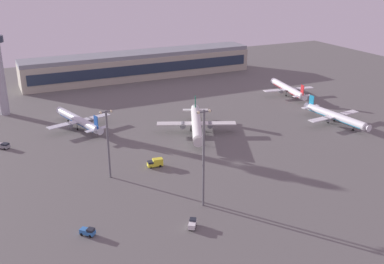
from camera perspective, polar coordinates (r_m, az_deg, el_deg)
The scene contains 12 objects.
ground_plane at distance 170.16m, azimuth 5.74°, elevation -3.95°, with size 416.00×416.00×0.00m, color #605E5B.
terminal_building at distance 295.45m, azimuth -6.55°, elevation 8.37°, with size 147.34×22.40×16.40m.
airplane_mid_apron at distance 219.08m, azimuth 17.52°, elevation 1.92°, with size 29.64×38.02×9.75m.
airplane_near_gate at distance 197.43m, azimuth 0.56°, elevation 1.08°, with size 33.27×42.11×11.43m.
airplane_terminal_side at distance 209.23m, azimuth -14.02°, elevation 1.42°, with size 29.66×37.78×9.86m.
airplane_far_stand at distance 259.83m, azimuth 12.00°, elevation 5.33°, with size 29.55×37.81×9.72m.
fuel_truck at distance 197.38m, azimuth -22.75°, elevation -1.54°, with size 6.06×5.81×2.35m.
maintenance_van at distance 130.63m, azimuth 0.06°, elevation -11.46°, with size 3.91×4.54×2.25m.
catering_truck at distance 166.64m, azimuth -4.62°, elevation -3.86°, with size 5.88×2.96×3.05m.
cargo_loader at distance 130.49m, azimuth -12.97°, elevation -12.10°, with size 4.33×4.30×2.25m.
apron_light_central at distance 134.00m, azimuth 1.47°, elevation -2.73°, with size 4.80×0.90×31.04m.
apron_light_west at distance 155.80m, azimuth -10.54°, elevation -0.95°, with size 4.80×0.90×24.57m.
Camera 1 is at (-81.06, -131.78, 70.83)m, focal length 42.42 mm.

